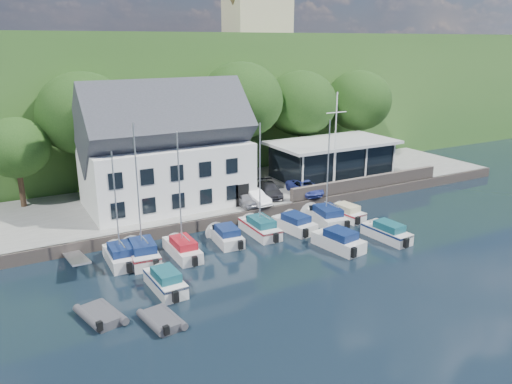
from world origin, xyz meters
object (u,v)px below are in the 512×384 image
boat_r1_4 (260,181)px  club_pavilion (332,160)px  car_blue (305,187)px  dinghy_0 (100,314)px  harbor_building (166,156)px  flagpole (335,142)px  boat_r2_4 (387,231)px  car_white (254,197)px  boat_r2_0 (165,279)px  car_silver (244,199)px  car_dgrey (270,190)px  boat_r1_2 (180,200)px  boat_r2_3 (339,239)px  boat_r1_0 (116,204)px  boat_r1_5 (294,222)px  boat_r1_1 (138,197)px  boat_r1_7 (345,211)px  boat_r1_6 (328,170)px  boat_r1_3 (226,234)px  dinghy_1 (162,319)px

boat_r1_4 → club_pavilion: bearing=32.1°
club_pavilion → car_blue: bearing=-150.4°
boat_r1_4 → dinghy_0: 16.42m
harbor_building → flagpole: flagpole is taller
boat_r2_4 → club_pavilion: bearing=65.6°
club_pavilion → car_blue: (-5.52, -3.14, -1.36)m
car_white → boat_r2_0: 15.58m
car_silver → car_blue: size_ratio=0.83×
car_dgrey → flagpole: size_ratio=0.45×
boat_r1_2 → boat_r2_3: boat_r1_2 is taller
boat_r1_0 → boat_r1_5: (14.31, -0.57, -3.70)m
boat_r1_1 → boat_r1_4: (9.85, 0.32, -0.26)m
boat_r1_7 → car_blue: bearing=90.0°
club_pavilion → car_silver: 12.88m
boat_r1_0 → boat_r1_2: (4.31, -0.91, -0.14)m
car_white → boat_r1_6: 7.34m
flagpole → boat_r1_3: bearing=-161.2°
car_silver → boat_r2_4: size_ratio=0.55×
boat_r1_1 → boat_r2_0: size_ratio=1.73×
boat_r1_2 → boat_r2_0: bearing=-122.5°
car_white → flagpole: flagpole is taller
boat_r1_7 → boat_r2_3: size_ratio=0.91×
boat_r1_2 → boat_r1_5: (10.00, 0.34, -3.56)m
flagpole → boat_r1_5: flagpole is taller
boat_r2_3 → harbor_building: bearing=112.6°
boat_r1_7 → dinghy_0: (-22.73, -6.57, -0.31)m
harbor_building → flagpole: (15.60, -3.98, 0.44)m
club_pavilion → flagpole: 5.03m
club_pavilion → boat_r1_3: 18.53m
boat_r1_6 → dinghy_0: size_ratio=2.96×
boat_r1_0 → boat_r2_4: 20.80m
car_white → boat_r2_3: 10.19m
car_blue → boat_r1_4: (-7.75, -4.91, 2.84)m
boat_r2_0 → flagpole: bearing=23.1°
car_silver → boat_r1_1: bearing=-158.3°
flagpole → dinghy_1: size_ratio=3.22×
flagpole → boat_r1_0: flagpole is taller
boat_r1_4 → boat_r1_5: boat_r1_4 is taller
car_dgrey → boat_r2_4: size_ratio=0.72×
flagpole → dinghy_0: (-25.15, -11.55, -5.41)m
club_pavilion → car_silver: bearing=-164.2°
boat_r1_5 → dinghy_1: boat_r1_5 is taller
boat_r1_2 → boat_r1_7: (15.50, 0.53, -3.61)m
car_silver → boat_r2_4: car_silver is taller
car_silver → dinghy_1: (-12.36, -13.69, -1.22)m
harbor_building → car_white: size_ratio=3.69×
boat_r1_1 → dinghy_0: bearing=-117.6°
boat_r1_3 → boat_r2_3: 8.67m
boat_r1_5 → boat_r1_7: (5.50, 0.19, -0.04)m
boat_r1_6 → boat_r1_7: 4.62m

